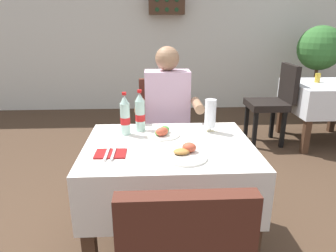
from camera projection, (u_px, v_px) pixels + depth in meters
name	position (u px, v px, depth m)	size (l,w,h in m)	color
ground_plane	(162.00, 251.00, 2.02)	(11.00, 11.00, 0.00)	#473323
back_wall	(154.00, 16.00, 4.95)	(11.00, 0.12, 3.07)	silver
main_dining_table	(169.00, 171.00, 1.89)	(1.00, 0.79, 0.74)	white
chair_far_diner_seat	(164.00, 130.00, 2.63)	(0.44, 0.50, 0.97)	#4C2319
seated_diner_far	(168.00, 116.00, 2.48)	(0.50, 0.46, 1.26)	#282D42
plate_near_camera	(186.00, 154.00, 1.65)	(0.23, 0.23, 0.07)	white
plate_far_diner	(162.00, 133.00, 1.95)	(0.23, 0.23, 0.07)	white
beer_glass_left	(210.00, 115.00, 2.00)	(0.07, 0.07, 0.22)	white
cola_bottle_primary	(140.00, 113.00, 2.01)	(0.07, 0.07, 0.28)	silver
cola_bottle_secondary	(125.00, 116.00, 1.95)	(0.06, 0.06, 0.28)	silver
napkin_cutlery_set	(111.00, 153.00, 1.68)	(0.17, 0.19, 0.01)	maroon
background_dining_table	(325.00, 99.00, 3.72)	(0.84, 0.84, 0.74)	white
background_chair_left	(274.00, 99.00, 3.68)	(0.50, 0.44, 0.97)	black
background_table_tumbler	(318.00, 78.00, 3.70)	(0.06, 0.06, 0.11)	gold
potted_plant_corner	(319.00, 57.00, 4.60)	(0.65, 0.65, 1.40)	brown
wall_bottle_rack	(167.00, 0.00, 4.74)	(0.56, 0.21, 0.42)	#472D1E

